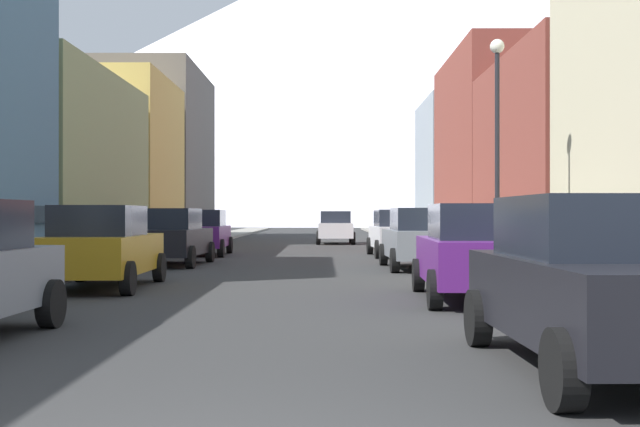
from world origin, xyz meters
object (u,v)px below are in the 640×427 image
car_left_3 (202,232)px  car_right_0 (601,282)px  pedestrian_1 (576,247)px  car_right_2 (420,238)px  car_driving_0 (335,227)px  trash_bin_right (612,265)px  streetlamp_right (497,119)px  car_left_1 (102,247)px  car_right_1 (476,252)px  car_right_3 (398,233)px  car_left_2 (171,237)px

car_left_3 → car_right_0: (7.60, -23.70, 0.00)m
car_right_0 → pedestrian_1: size_ratio=2.68×
car_right_0 → car_right_2: bearing=90.0°
car_driving_0 → trash_bin_right: size_ratio=4.49×
car_left_3 → streetlamp_right: 14.95m
car_right_0 → car_right_2: 15.58m
car_left_1 → car_right_1: 7.97m
pedestrian_1 → car_right_0: bearing=-105.6°
car_right_2 → car_left_1: bearing=-140.2°
car_left_3 → car_right_3: 7.64m
car_left_2 → streetlamp_right: size_ratio=0.76×
streetlamp_right → trash_bin_right: bearing=-79.4°
car_right_0 → trash_bin_right: bearing=69.8°
car_left_1 → car_left_2: (-0.00, 8.03, 0.00)m
car_right_3 → pedestrian_1: pedestrian_1 is taller
car_left_1 → car_left_2: bearing=90.0°
car_right_0 → car_left_1: bearing=129.4°
car_left_1 → car_right_2: (7.60, 6.33, 0.00)m
car_left_1 → car_right_3: size_ratio=0.99×
car_left_3 → trash_bin_right: (10.15, -16.77, -0.26)m
car_right_1 → car_right_3: (-0.00, 16.05, 0.00)m
car_left_3 → car_right_2: (7.60, -8.12, 0.00)m
car_left_3 → pedestrian_1: (10.05, -14.93, 0.01)m
pedestrian_1 → car_right_3: bearing=99.9°
car_right_2 → streetlamp_right: 4.77m
car_right_0 → car_right_1: bearing=90.0°
car_left_3 → car_driving_0: bearing=66.9°
car_right_0 → car_right_3: bearing=90.0°
car_right_3 → car_left_2: bearing=-143.7°
car_right_0 → trash_bin_right: size_ratio=4.53×
car_right_0 → car_driving_0: bearing=93.5°
car_right_0 → pedestrian_1: 9.11m
car_driving_0 → pedestrian_1: 27.98m
car_left_3 → streetlamp_right: bearing=-51.3°
car_left_2 → streetlamp_right: bearing=-28.6°
car_left_1 → car_left_2: 8.03m
car_right_1 → trash_bin_right: bearing=2.5°
car_left_2 → car_right_1: same height
car_left_1 → car_right_1: size_ratio=0.99×
car_left_2 → car_driving_0: same height
car_right_2 → trash_bin_right: 9.02m
car_left_1 → pedestrian_1: 10.06m
car_driving_0 → streetlamp_right: size_ratio=0.75×
car_driving_0 → trash_bin_right: (4.75, -29.43, -0.26)m
car_left_3 → car_right_3: (7.60, -0.83, 0.00)m
streetlamp_right → car_right_0: bearing=-97.2°
car_left_2 → car_right_3: 9.44m
car_left_2 → car_left_3: 6.42m
car_right_0 → pedestrian_1: (2.45, 8.77, 0.01)m
car_left_2 → car_right_2: same height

